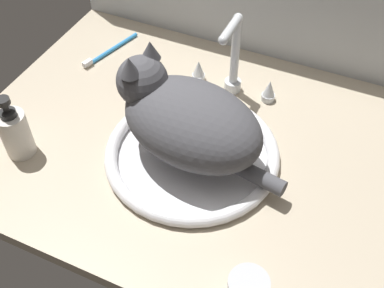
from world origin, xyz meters
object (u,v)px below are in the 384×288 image
(sink_basin, at_px, (192,153))
(faucet, at_px, (233,64))
(toothbrush, at_px, (110,51))
(cat, at_px, (184,117))
(soap_pump_bottle, at_px, (15,133))

(sink_basin, xyz_separation_m, faucet, (-0.00, 0.23, 0.07))
(faucet, distance_m, toothbrush, 0.35)
(faucet, height_order, cat, cat)
(sink_basin, bearing_deg, soap_pump_bottle, -158.25)
(cat, xyz_separation_m, toothbrush, (-0.33, 0.24, -0.10))
(faucet, xyz_separation_m, cat, (-0.02, -0.22, 0.02))
(soap_pump_bottle, bearing_deg, faucet, 47.12)
(soap_pump_bottle, bearing_deg, toothbrush, 91.41)
(toothbrush, bearing_deg, sink_basin, -34.97)
(sink_basin, height_order, toothbrush, sink_basin)
(sink_basin, distance_m, cat, 0.10)
(sink_basin, relative_size, toothbrush, 2.00)
(cat, distance_m, toothbrush, 0.42)
(toothbrush, bearing_deg, cat, -36.17)
(soap_pump_bottle, height_order, toothbrush, soap_pump_bottle)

